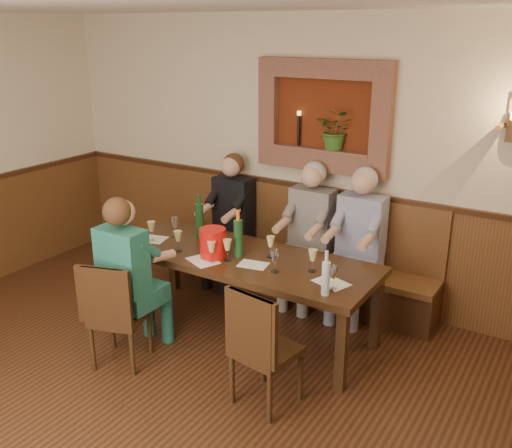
{
  "coord_description": "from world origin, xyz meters",
  "views": [
    {
      "loc": [
        2.54,
        -2.04,
        2.66
      ],
      "look_at": [
        0.1,
        1.9,
        1.05
      ],
      "focal_mm": 40.0,
      "sensor_mm": 36.0,
      "label": 1
    }
  ],
  "objects_px": {
    "person_bench_left": "(229,231)",
    "wine_bottle_green_a": "(238,238)",
    "spittoon_bucket": "(213,243)",
    "bench": "(293,264)",
    "person_bench_right": "(356,257)",
    "dining_table": "(243,264)",
    "person_bench_mid": "(307,247)",
    "chair_near_left": "(120,334)",
    "person_chair_front": "(133,290)",
    "wine_bottle_green_b": "(199,219)",
    "water_bottle": "(326,277)",
    "chair_near_right": "(265,370)"
  },
  "relations": [
    {
      "from": "dining_table",
      "to": "person_bench_left",
      "type": "relative_size",
      "value": 1.69
    },
    {
      "from": "dining_table",
      "to": "person_bench_left",
      "type": "bearing_deg",
      "value": 130.99
    },
    {
      "from": "spittoon_bucket",
      "to": "wine_bottle_green_b",
      "type": "bearing_deg",
      "value": 139.33
    },
    {
      "from": "wine_bottle_green_a",
      "to": "chair_near_right",
      "type": "bearing_deg",
      "value": -46.23
    },
    {
      "from": "person_bench_mid",
      "to": "wine_bottle_green_b",
      "type": "height_order",
      "value": "person_bench_mid"
    },
    {
      "from": "wine_bottle_green_a",
      "to": "wine_bottle_green_b",
      "type": "distance_m",
      "value": 0.63
    },
    {
      "from": "chair_near_right",
      "to": "person_bench_mid",
      "type": "distance_m",
      "value": 1.74
    },
    {
      "from": "bench",
      "to": "person_bench_left",
      "type": "distance_m",
      "value": 0.78
    },
    {
      "from": "bench",
      "to": "person_bench_right",
      "type": "distance_m",
      "value": 0.78
    },
    {
      "from": "person_bench_left",
      "to": "water_bottle",
      "type": "height_order",
      "value": "person_bench_left"
    },
    {
      "from": "water_bottle",
      "to": "chair_near_left",
      "type": "bearing_deg",
      "value": -157.01
    },
    {
      "from": "dining_table",
      "to": "chair_near_right",
      "type": "distance_m",
      "value": 1.13
    },
    {
      "from": "chair_near_left",
      "to": "person_chair_front",
      "type": "relative_size",
      "value": 0.65
    },
    {
      "from": "dining_table",
      "to": "bench",
      "type": "height_order",
      "value": "bench"
    },
    {
      "from": "wine_bottle_green_b",
      "to": "person_chair_front",
      "type": "bearing_deg",
      "value": -88.34
    },
    {
      "from": "chair_near_left",
      "to": "water_bottle",
      "type": "relative_size",
      "value": 2.6
    },
    {
      "from": "person_bench_right",
      "to": "water_bottle",
      "type": "xyz_separation_m",
      "value": [
        0.22,
        -1.15,
        0.29
      ]
    },
    {
      "from": "chair_near_right",
      "to": "person_chair_front",
      "type": "relative_size",
      "value": 0.67
    },
    {
      "from": "dining_table",
      "to": "person_bench_right",
      "type": "bearing_deg",
      "value": 49.1
    },
    {
      "from": "spittoon_bucket",
      "to": "bench",
      "type": "bearing_deg",
      "value": 79.13
    },
    {
      "from": "person_bench_left",
      "to": "person_bench_mid",
      "type": "height_order",
      "value": "person_bench_mid"
    },
    {
      "from": "water_bottle",
      "to": "dining_table",
      "type": "bearing_deg",
      "value": 161.38
    },
    {
      "from": "bench",
      "to": "person_chair_front",
      "type": "relative_size",
      "value": 2.12
    },
    {
      "from": "person_bench_mid",
      "to": "bench",
      "type": "bearing_deg",
      "value": 153.03
    },
    {
      "from": "person_bench_left",
      "to": "water_bottle",
      "type": "xyz_separation_m",
      "value": [
        1.67,
        -1.15,
        0.31
      ]
    },
    {
      "from": "person_bench_right",
      "to": "water_bottle",
      "type": "relative_size",
      "value": 4.12
    },
    {
      "from": "water_bottle",
      "to": "person_bench_mid",
      "type": "bearing_deg",
      "value": 122.38
    },
    {
      "from": "dining_table",
      "to": "person_chair_front",
      "type": "xyz_separation_m",
      "value": [
        -0.59,
        -0.78,
        -0.09
      ]
    },
    {
      "from": "person_bench_left",
      "to": "person_bench_mid",
      "type": "xyz_separation_m",
      "value": [
        0.94,
        -0.0,
        0.01
      ]
    },
    {
      "from": "spittoon_bucket",
      "to": "wine_bottle_green_b",
      "type": "relative_size",
      "value": 0.63
    },
    {
      "from": "chair_near_right",
      "to": "wine_bottle_green_b",
      "type": "distance_m",
      "value": 1.77
    },
    {
      "from": "chair_near_right",
      "to": "spittoon_bucket",
      "type": "height_order",
      "value": "spittoon_bucket"
    },
    {
      "from": "bench",
      "to": "wine_bottle_green_a",
      "type": "xyz_separation_m",
      "value": [
        -0.03,
        -0.98,
        0.6
      ]
    },
    {
      "from": "person_chair_front",
      "to": "person_bench_right",
      "type": "bearing_deg",
      "value": 50.76
    },
    {
      "from": "person_bench_left",
      "to": "wine_bottle_green_a",
      "type": "bearing_deg",
      "value": -51.34
    },
    {
      "from": "dining_table",
      "to": "person_bench_mid",
      "type": "relative_size",
      "value": 1.66
    },
    {
      "from": "person_chair_front",
      "to": "wine_bottle_green_a",
      "type": "height_order",
      "value": "person_chair_front"
    },
    {
      "from": "chair_near_left",
      "to": "person_bench_mid",
      "type": "xyz_separation_m",
      "value": [
        0.8,
        1.8,
        0.33
      ]
    },
    {
      "from": "wine_bottle_green_a",
      "to": "person_bench_right",
      "type": "bearing_deg",
      "value": 49.14
    },
    {
      "from": "dining_table",
      "to": "person_bench_right",
      "type": "height_order",
      "value": "person_bench_right"
    },
    {
      "from": "person_bench_left",
      "to": "person_chair_front",
      "type": "xyz_separation_m",
      "value": [
        0.13,
        -1.62,
        -0.0
      ]
    },
    {
      "from": "dining_table",
      "to": "wine_bottle_green_b",
      "type": "xyz_separation_m",
      "value": [
        -0.62,
        0.19,
        0.25
      ]
    },
    {
      "from": "spittoon_bucket",
      "to": "water_bottle",
      "type": "height_order",
      "value": "water_bottle"
    },
    {
      "from": "chair_near_left",
      "to": "person_bench_mid",
      "type": "height_order",
      "value": "person_bench_mid"
    },
    {
      "from": "dining_table",
      "to": "bench",
      "type": "relative_size",
      "value": 0.8
    },
    {
      "from": "person_bench_mid",
      "to": "person_bench_right",
      "type": "bearing_deg",
      "value": -0.04
    },
    {
      "from": "dining_table",
      "to": "wine_bottle_green_b",
      "type": "bearing_deg",
      "value": 162.79
    },
    {
      "from": "bench",
      "to": "person_bench_right",
      "type": "height_order",
      "value": "person_bench_right"
    },
    {
      "from": "dining_table",
      "to": "person_bench_mid",
      "type": "height_order",
      "value": "person_bench_mid"
    },
    {
      "from": "bench",
      "to": "person_bench_right",
      "type": "bearing_deg",
      "value": -8.37
    }
  ]
}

